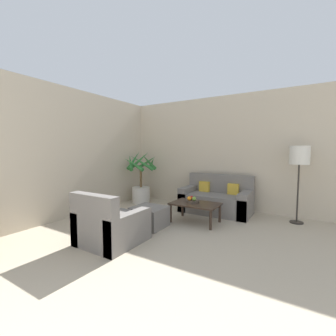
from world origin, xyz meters
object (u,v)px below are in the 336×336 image
coffee_table (195,205)px  apple_green (194,199)px  apple_red (192,198)px  ottoman (149,217)px  fruit_bowl (193,201)px  sofa_loveseat (216,200)px  armchair (111,226)px  orange_fruit (189,198)px  potted_palm (141,183)px  floor_lamp (299,158)px

coffee_table → apple_green: bearing=-171.2°
apple_red → ottoman: apple_red is taller
apple_red → ottoman: (-0.50, -0.75, -0.28)m
fruit_bowl → sofa_loveseat: bearing=78.7°
apple_red → armchair: (-0.57, -1.65, -0.20)m
ottoman → apple_green: bearing=48.1°
fruit_bowl → armchair: (-0.62, -1.59, -0.14)m
fruit_bowl → armchair: armchair is taller
orange_fruit → ottoman: (-0.50, -0.65, -0.28)m
potted_palm → apple_red: bearing=-19.9°
apple_red → coffee_table: bearing=-34.7°
ottoman → floor_lamp: bearing=35.4°
potted_palm → floor_lamp: size_ratio=0.94×
apple_red → orange_fruit: 0.11m
floor_lamp → fruit_bowl: floor_lamp is taller
armchair → potted_palm: bearing=118.0°
fruit_bowl → orange_fruit: bearing=-136.7°
ottoman → sofa_loveseat: bearing=65.1°
fruit_bowl → apple_green: apple_green is taller
potted_palm → sofa_loveseat: 2.04m
fruit_bowl → ottoman: 0.92m
fruit_bowl → potted_palm: bearing=159.1°
potted_palm → floor_lamp: floor_lamp is taller
sofa_loveseat → coffee_table: size_ratio=1.68×
potted_palm → orange_fruit: 1.95m
apple_green → orange_fruit: size_ratio=1.00×
apple_green → floor_lamp: bearing=29.8°
floor_lamp → orange_fruit: size_ratio=18.49×
apple_red → orange_fruit: orange_fruit is taller
coffee_table → ottoman: bearing=-132.9°
fruit_bowl → coffee_table: bearing=-21.4°
sofa_loveseat → fruit_bowl: (-0.18, -0.88, 0.12)m
sofa_loveseat → orange_fruit: (-0.23, -0.92, 0.18)m
ottoman → potted_palm: bearing=132.6°
apple_red → orange_fruit: size_ratio=0.89×
floor_lamp → coffee_table: (-1.70, -0.98, -0.93)m
armchair → floor_lamp: bearing=46.8°
potted_palm → sofa_loveseat: potted_palm is taller
potted_palm → apple_red: potted_palm is taller
potted_palm → armchair: potted_palm is taller
potted_palm → apple_green: bearing=-21.3°
coffee_table → apple_red: 0.20m
fruit_bowl → orange_fruit: size_ratio=3.16×
apple_green → orange_fruit: same height
orange_fruit → floor_lamp: bearing=28.9°
armchair → coffee_table: bearing=66.2°
potted_palm → fruit_bowl: bearing=-20.9°
sofa_loveseat → orange_fruit: size_ratio=18.92×
sofa_loveseat → ottoman: 1.74m
coffee_table → ottoman: (-0.62, -0.67, -0.15)m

